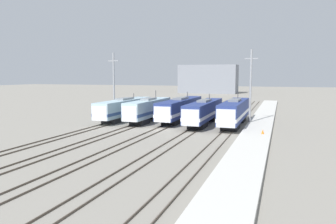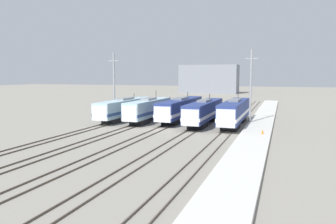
# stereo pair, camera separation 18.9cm
# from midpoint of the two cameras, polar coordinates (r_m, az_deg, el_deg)

# --- Properties ---
(ground_plane) EXTENTS (400.00, 400.00, 0.00)m
(ground_plane) POSITION_cam_midpoint_polar(r_m,az_deg,el_deg) (50.58, -1.28, -3.02)
(ground_plane) COLOR gray
(rail_pair_far_left) EXTENTS (1.50, 120.00, 0.15)m
(rail_pair_far_left) POSITION_cam_midpoint_polar(r_m,az_deg,el_deg) (54.98, -11.34, -2.31)
(rail_pair_far_left) COLOR #4C4238
(rail_pair_far_left) RESTS_ON ground_plane
(rail_pair_center_left) EXTENTS (1.51, 120.00, 0.15)m
(rail_pair_center_left) POSITION_cam_midpoint_polar(r_m,az_deg,el_deg) (52.57, -6.52, -2.62)
(rail_pair_center_left) COLOR #4C4238
(rail_pair_center_left) RESTS_ON ground_plane
(rail_pair_center) EXTENTS (1.51, 120.00, 0.15)m
(rail_pair_center) POSITION_cam_midpoint_polar(r_m,az_deg,el_deg) (50.56, -1.28, -2.94)
(rail_pair_center) COLOR #4C4238
(rail_pair_center) RESTS_ON ground_plane
(rail_pair_center_right) EXTENTS (1.51, 120.00, 0.15)m
(rail_pair_center_right) POSITION_cam_midpoint_polar(r_m,az_deg,el_deg) (49.01, 4.34, -3.26)
(rail_pair_center_right) COLOR #4C4238
(rail_pair_center_right) RESTS_ON ground_plane
(rail_pair_far_right) EXTENTS (1.50, 120.00, 0.15)m
(rail_pair_far_right) POSITION_cam_midpoint_polar(r_m,az_deg,el_deg) (47.96, 10.27, -3.56)
(rail_pair_far_right) COLOR #4C4238
(rail_pair_far_right) RESTS_ON ground_plane
(locomotive_far_left) EXTENTS (3.04, 18.34, 4.72)m
(locomotive_far_left) POSITION_cam_midpoint_polar(r_m,az_deg,el_deg) (61.54, -7.65, 0.60)
(locomotive_far_left) COLOR #232326
(locomotive_far_left) RESTS_ON ground_plane
(locomotive_center_left) EXTENTS (2.87, 16.16, 5.43)m
(locomotive_center_left) POSITION_cam_midpoint_polar(r_m,az_deg,el_deg) (58.88, -3.45, 0.44)
(locomotive_center_left) COLOR #232326
(locomotive_center_left) RESTS_ON ground_plane
(locomotive_center) EXTENTS (3.06, 20.03, 5.06)m
(locomotive_center) POSITION_cam_midpoint_polar(r_m,az_deg,el_deg) (60.08, 2.23, 0.57)
(locomotive_center) COLOR black
(locomotive_center) RESTS_ON ground_plane
(locomotive_center_right) EXTENTS (2.94, 18.36, 4.88)m
(locomotive_center_right) POSITION_cam_midpoint_polar(r_m,az_deg,el_deg) (55.71, 6.30, 0.05)
(locomotive_center_right) COLOR black
(locomotive_center_right) RESTS_ON ground_plane
(locomotive_far_right) EXTENTS (2.97, 18.04, 5.39)m
(locomotive_far_right) POSITION_cam_midpoint_polar(r_m,az_deg,el_deg) (54.83, 11.54, -0.04)
(locomotive_far_right) COLOR black
(locomotive_far_right) RESTS_ON ground_plane
(catenary_tower_left) EXTENTS (2.19, 0.35, 12.53)m
(catenary_tower_left) POSITION_cam_midpoint_polar(r_m,az_deg,el_deg) (63.93, -9.28, 4.68)
(catenary_tower_left) COLOR gray
(catenary_tower_left) RESTS_ON ground_plane
(catenary_tower_right) EXTENTS (2.19, 0.35, 12.53)m
(catenary_tower_right) POSITION_cam_midpoint_polar(r_m,az_deg,el_deg) (56.34, 14.30, 4.33)
(catenary_tower_right) COLOR gray
(catenary_tower_right) RESTS_ON ground_plane
(platform) EXTENTS (4.00, 120.00, 0.43)m
(platform) POSITION_cam_midpoint_polar(r_m,az_deg,el_deg) (47.48, 15.21, -3.61)
(platform) COLOR beige
(platform) RESTS_ON ground_plane
(traffic_cone) EXTENTS (0.38, 0.38, 0.59)m
(traffic_cone) POSITION_cam_midpoint_polar(r_m,az_deg,el_deg) (45.97, 16.26, -3.33)
(traffic_cone) COLOR orange
(traffic_cone) RESTS_ON platform
(depot_building) EXTENTS (26.44, 10.65, 12.96)m
(depot_building) POSITION_cam_midpoint_polar(r_m,az_deg,el_deg) (153.50, 7.19, 5.71)
(depot_building) COLOR gray
(depot_building) RESTS_ON ground_plane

